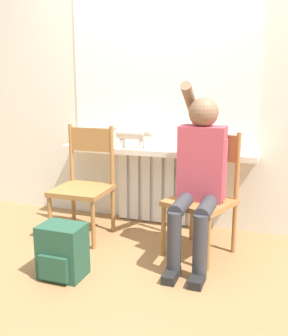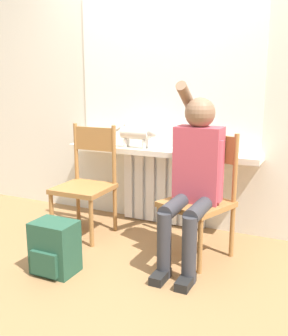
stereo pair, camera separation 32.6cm
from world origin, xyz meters
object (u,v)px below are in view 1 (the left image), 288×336
(person, at_px, (199,171))
(cat, at_px, (135,133))
(chair_right, at_px, (204,194))
(backpack, at_px, (62,251))
(chair_left, at_px, (84,183))

(person, height_order, cat, person)
(chair_right, distance_m, backpack, 1.14)
(chair_left, relative_size, backpack, 2.55)
(chair_right, relative_size, person, 0.72)
(chair_right, bearing_deg, chair_left, -159.76)
(chair_left, distance_m, person, 1.04)
(backpack, bearing_deg, cat, 84.10)
(cat, bearing_deg, chair_right, -28.58)
(chair_left, bearing_deg, chair_right, -0.80)
(chair_right, height_order, person, person)
(chair_right, xyz_separation_m, cat, (-0.71, 0.39, 0.39))
(chair_left, xyz_separation_m, person, (1.02, -0.12, 0.21))
(cat, relative_size, backpack, 1.29)
(person, bearing_deg, chair_left, 173.47)
(chair_right, distance_m, cat, 0.90)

